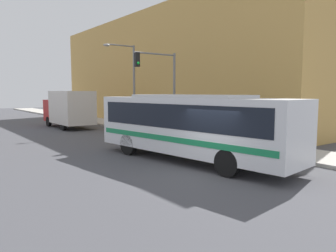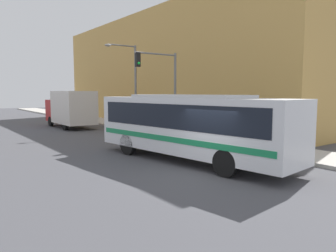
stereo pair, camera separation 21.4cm
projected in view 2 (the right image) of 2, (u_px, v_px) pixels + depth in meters
The scene contains 10 objects.
ground_plane at pixel (210, 174), 12.63m from camera, with size 120.00×120.00×0.00m, color #47474C.
sidewalk at pixel (114, 123), 32.23m from camera, with size 3.18×70.00×0.16m.
building_facade at pixel (165, 71), 32.66m from camera, with size 6.00×33.68×10.56m.
city_bus at pixel (189, 123), 14.84m from camera, with size 3.70×10.56×3.05m.
delivery_truck at pixel (71, 108), 28.81m from camera, with size 2.45×6.67×3.23m.
fire_hydrant at pixel (204, 134), 20.28m from camera, with size 0.26×0.35×0.78m.
traffic_light_pole at pixel (162, 79), 21.91m from camera, with size 3.28×0.35×5.63m.
parking_meter at pixel (169, 122), 23.16m from camera, with size 0.14×0.14×1.29m.
street_lamp at pixel (131, 79), 26.74m from camera, with size 2.82×0.28×6.77m.
pedestrian_near_corner at pixel (164, 119), 25.55m from camera, with size 0.34×0.34×1.76m.
Camera 2 is at (-8.65, -8.99, 3.18)m, focal length 35.00 mm.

